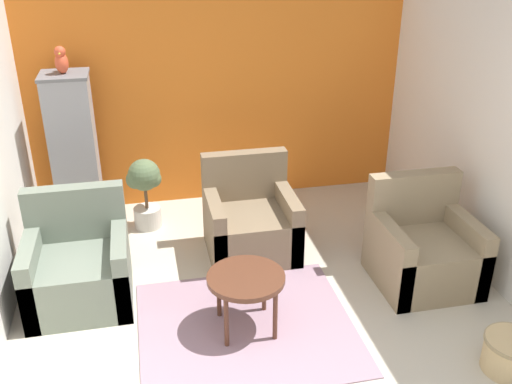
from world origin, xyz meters
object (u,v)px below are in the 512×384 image
Objects in this scene: coffee_table at (246,282)px; parrot at (61,61)px; potted_plant at (145,187)px; armchair_right at (423,251)px; armchair_left at (79,269)px; wicker_basket at (512,353)px; birdcage at (75,157)px; armchair_middle at (250,223)px.

parrot reaches higher than coffee_table.
parrot is 1.42m from potted_plant.
parrot reaches higher than armchair_right.
armchair_left is 1.23× the size of potted_plant.
armchair_left is at bearing 153.44° from wicker_basket.
birdcage is (-1.31, 1.98, 0.33)m from coffee_table.
parrot is at bearing 150.50° from armchair_right.
potted_plant is (0.58, 1.17, 0.15)m from armchair_left.
coffee_table is 1.42m from armchair_left.
armchair_middle is at bearing 76.77° from coffee_table.
armchair_middle is 0.57× the size of birdcage.
wicker_basket is at bearing -48.02° from potted_plant.
armchair_middle reaches higher than coffee_table.
armchair_middle is at bearing -28.74° from parrot.
coffee_table is at bearing -103.23° from armchair_middle.
potted_plant reaches higher than coffee_table.
potted_plant is at bearing 110.30° from coffee_table.
parrot reaches higher than potted_plant.
wicker_basket is (3.03, -2.81, -1.56)m from parrot.
armchair_left is 1.94m from parrot.
parrot reaches higher than armchair_left.
armchair_middle is (0.26, 1.12, -0.13)m from coffee_table.
armchair_middle is at bearing -28.68° from birdcage.
wicker_basket is at bearing -42.93° from parrot.
coffee_table is 2.40m from birdcage.
coffee_table is 1.92m from wicker_basket.
armchair_left reaches higher than wicker_basket.
armchair_right reaches higher than wicker_basket.
coffee_table is at bearing -168.50° from armchair_right.
armchair_middle is 2.28m from parrot.
wicker_basket is at bearing -42.90° from birdcage.
coffee_table is at bearing -69.70° from potted_plant.
parrot is at bearing 137.07° from wicker_basket.
wicker_basket is (2.38, -2.65, -0.31)m from potted_plant.
parrot is (-1.31, 1.98, 1.28)m from coffee_table.
armchair_left reaches higher than coffee_table.
coffee_table is 2.70m from parrot.
armchair_left is 1.00× the size of armchair_middle.
parrot is 0.35× the size of potted_plant.
birdcage is 0.73m from potted_plant.
birdcage is 3.96× the size of wicker_basket.
potted_plant is at bearing 131.98° from wicker_basket.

